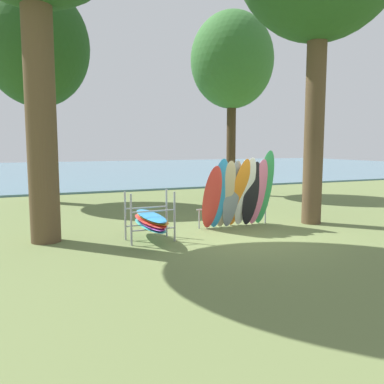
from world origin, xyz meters
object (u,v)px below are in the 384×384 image
object	(u,v)px
leaning_board_pile	(239,194)
board_storage_rack	(151,220)
tree_mid_behind	(37,49)
tree_far_left_back	(232,61)

from	to	relation	value
leaning_board_pile	board_storage_rack	distance (m)	2.90
tree_mid_behind	leaning_board_pile	xyz separation A→B (m)	(4.96, -7.77, -5.22)
tree_mid_behind	tree_far_left_back	world-z (taller)	tree_mid_behind
tree_mid_behind	tree_far_left_back	xyz separation A→B (m)	(8.55, -0.60, 0.05)
leaning_board_pile	tree_far_left_back	bearing A→B (deg)	63.40
tree_mid_behind	leaning_board_pile	world-z (taller)	tree_mid_behind
leaning_board_pile	board_storage_rack	xyz separation A→B (m)	(-2.81, -0.52, -0.48)
leaning_board_pile	tree_mid_behind	bearing A→B (deg)	122.58
tree_mid_behind	board_storage_rack	xyz separation A→B (m)	(2.15, -8.28, -5.70)
tree_mid_behind	leaning_board_pile	distance (m)	10.59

